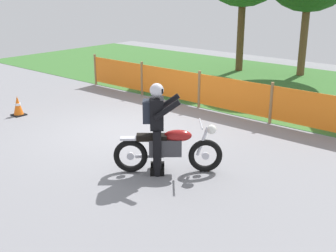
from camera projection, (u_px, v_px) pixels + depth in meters
The scene contains 6 objects.
ground at pixel (129, 132), 10.28m from camera, with size 24.00×24.00×0.02m, color gray.
grass_verge at pixel (265, 84), 15.06m from camera, with size 24.00×7.74×0.01m, color #386B2D.
barrier_fence at pixel (199, 89), 12.11m from camera, with size 9.00×0.08×1.05m.
motorcycle_lead at pixel (169, 148), 7.96m from camera, with size 1.59×1.42×0.96m.
rider_lead at pixel (157, 123), 7.80m from camera, with size 0.78×0.75×1.69m.
traffic_cone at pixel (18, 106), 11.47m from camera, with size 0.32×0.32×0.53m.
Camera 1 is at (7.05, -6.75, 3.36)m, focal length 46.22 mm.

